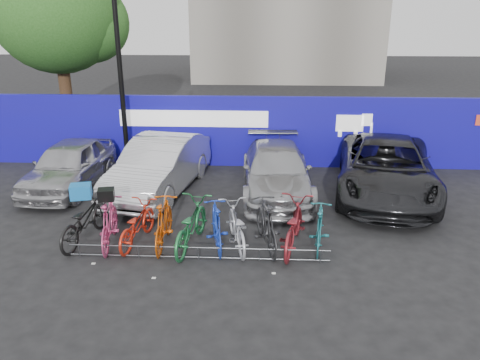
# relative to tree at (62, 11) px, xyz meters

# --- Properties ---
(ground) EXTENTS (100.00, 100.00, 0.00)m
(ground) POSITION_rel_tree_xyz_m (6.77, -10.06, -5.07)
(ground) COLOR black
(ground) RESTS_ON ground
(hoarding) EXTENTS (22.00, 0.18, 2.40)m
(hoarding) POSITION_rel_tree_xyz_m (6.78, -4.06, -3.86)
(hoarding) COLOR #0F0B9B
(hoarding) RESTS_ON ground
(tree) EXTENTS (5.40, 5.20, 7.80)m
(tree) POSITION_rel_tree_xyz_m (0.00, 0.00, 0.00)
(tree) COLOR #382314
(tree) RESTS_ON ground
(lamppost) EXTENTS (0.25, 0.50, 6.11)m
(lamppost) POSITION_rel_tree_xyz_m (3.57, -4.66, -1.80)
(lamppost) COLOR black
(lamppost) RESTS_ON ground
(bike_rack) EXTENTS (5.60, 0.03, 0.30)m
(bike_rack) POSITION_rel_tree_xyz_m (6.77, -10.66, -4.91)
(bike_rack) COLOR #595B60
(bike_rack) RESTS_ON ground
(car_0) EXTENTS (1.91, 4.28, 1.43)m
(car_0) POSITION_rel_tree_xyz_m (2.35, -6.50, -4.35)
(car_0) COLOR #A4A3A8
(car_0) RESTS_ON ground
(car_1) EXTENTS (2.52, 5.04, 1.59)m
(car_1) POSITION_rel_tree_xyz_m (5.12, -6.68, -4.28)
(car_1) COLOR silver
(car_1) RESTS_ON ground
(car_2) EXTENTS (2.10, 4.82, 1.38)m
(car_2) POSITION_rel_tree_xyz_m (8.52, -6.63, -4.38)
(car_2) COLOR #9C9DA1
(car_2) RESTS_ON ground
(car_3) EXTENTS (3.64, 6.11, 1.59)m
(car_3) POSITION_rel_tree_xyz_m (11.66, -6.55, -4.27)
(car_3) COLOR black
(car_3) RESTS_ON ground
(bike_0) EXTENTS (1.06, 2.13, 1.07)m
(bike_0) POSITION_rel_tree_xyz_m (4.06, -9.92, -4.53)
(bike_0) COLOR black
(bike_0) RESTS_ON ground
(bike_1) EXTENTS (0.77, 1.90, 1.11)m
(bike_1) POSITION_rel_tree_xyz_m (4.69, -10.09, -4.52)
(bike_1) COLOR #CA3D74
(bike_1) RESTS_ON ground
(bike_2) EXTENTS (0.94, 1.87, 0.94)m
(bike_2) POSITION_rel_tree_xyz_m (5.28, -9.97, -4.60)
(bike_2) COLOR red
(bike_2) RESTS_ON ground
(bike_3) EXTENTS (0.55, 1.85, 1.11)m
(bike_3) POSITION_rel_tree_xyz_m (5.92, -10.04, -4.51)
(bike_3) COLOR #D24F0A
(bike_3) RESTS_ON ground
(bike_4) EXTENTS (1.05, 2.14, 1.07)m
(bike_4) POSITION_rel_tree_xyz_m (6.52, -10.08, -4.53)
(bike_4) COLOR #1D6934
(bike_4) RESTS_ON ground
(bike_5) EXTENTS (0.82, 1.79, 1.04)m
(bike_5) POSITION_rel_tree_xyz_m (7.11, -10.07, -4.55)
(bike_5) COLOR #1B3AB7
(bike_5) RESTS_ON ground
(bike_6) EXTENTS (1.07, 1.97, 0.98)m
(bike_6) POSITION_rel_tree_xyz_m (7.54, -10.01, -4.58)
(bike_6) COLOR #B3B4BB
(bike_6) RESTS_ON ground
(bike_7) EXTENTS (0.95, 1.97, 1.14)m
(bike_7) POSITION_rel_tree_xyz_m (8.22, -10.06, -4.50)
(bike_7) COLOR #262629
(bike_7) RESTS_ON ground
(bike_8) EXTENTS (1.14, 2.19, 1.09)m
(bike_8) POSITION_rel_tree_xyz_m (8.81, -10.03, -4.52)
(bike_8) COLOR maroon
(bike_8) RESTS_ON ground
(bike_9) EXTENTS (0.71, 1.70, 0.99)m
(bike_9) POSITION_rel_tree_xyz_m (9.40, -9.99, -4.57)
(bike_9) COLOR #1D6B73
(bike_9) RESTS_ON ground
(cargo_crate) EXTENTS (0.52, 0.45, 0.32)m
(cargo_crate) POSITION_rel_tree_xyz_m (4.06, -9.92, -3.84)
(cargo_crate) COLOR #1362AD
(cargo_crate) RESTS_ON bike_0
(cargo_topcase) EXTENTS (0.41, 0.38, 0.26)m
(cargo_topcase) POSITION_rel_tree_xyz_m (4.69, -10.09, -3.83)
(cargo_topcase) COLOR black
(cargo_topcase) RESTS_ON bike_1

